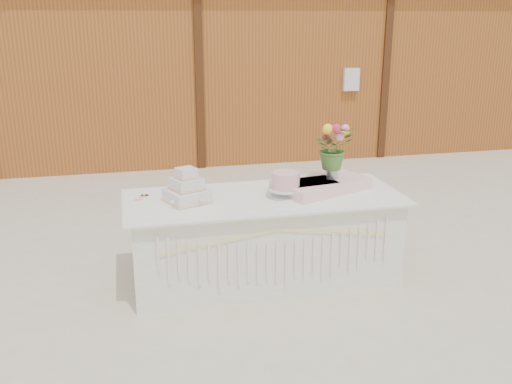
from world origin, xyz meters
TOP-DOWN VIEW (x-y plane):
  - ground at (0.00, 0.00)m, footprint 80.00×80.00m
  - barn at (-0.01, 5.99)m, footprint 12.60×4.60m
  - cake_table at (0.00, -0.00)m, footprint 2.40×1.00m
  - wedding_cake at (-0.66, 0.01)m, footprint 0.42×0.42m
  - pink_cake_stand at (0.18, -0.05)m, footprint 0.31×0.31m
  - satin_runner at (0.54, 0.06)m, footprint 0.93×0.75m
  - flower_vase at (0.64, 0.06)m, footprint 0.10×0.10m
  - bouquet at (0.64, 0.06)m, footprint 0.42×0.39m
  - loose_flowers at (-1.05, 0.09)m, footprint 0.22×0.39m

SIDE VIEW (x-z plane):
  - ground at x=0.00m, z-range 0.00..0.00m
  - cake_table at x=0.00m, z-range 0.00..0.77m
  - loose_flowers at x=-1.05m, z-range 0.77..0.79m
  - satin_runner at x=0.54m, z-range 0.77..0.87m
  - wedding_cake at x=-0.66m, z-range 0.72..1.02m
  - pink_cake_stand at x=0.18m, z-range 0.78..1.00m
  - flower_vase at x=0.64m, z-range 0.87..1.01m
  - bouquet at x=0.64m, z-range 1.01..1.40m
  - barn at x=-0.01m, z-range 0.03..3.33m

